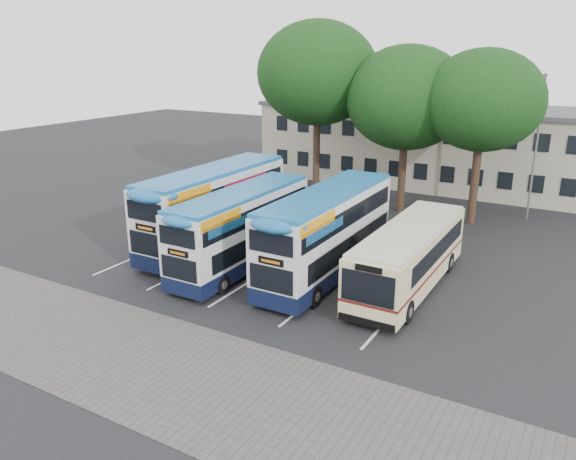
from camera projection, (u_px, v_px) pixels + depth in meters
The scene contains 12 objects.
ground at pixel (291, 323), 22.41m from camera, with size 120.00×120.00×0.00m, color black.
paving_strip at pixel (168, 369), 19.25m from camera, with size 40.00×6.00×0.01m, color #595654.
bay_lines at pixel (275, 266), 28.31m from camera, with size 14.12×11.00×0.01m.
depot_building at pixel (463, 147), 43.64m from camera, with size 32.40×8.40×6.20m.
lamp_post at pixel (537, 140), 34.41m from camera, with size 0.25×1.05×9.06m.
tree_left at pixel (318, 73), 38.13m from camera, with size 8.28×8.28×12.36m.
tree_mid at pixel (407, 98), 35.67m from camera, with size 7.78×7.78×10.76m.
tree_right at pixel (483, 101), 32.99m from camera, with size 7.08×7.08×10.55m.
bus_dd_left at pixel (215, 204), 30.37m from camera, with size 2.54×10.48×4.37m.
bus_dd_mid at pixel (242, 226), 27.50m from camera, with size 2.29×9.44×3.93m.
bus_dd_right at pixel (327, 230), 26.42m from camera, with size 2.44×10.08×4.20m.
bus_single at pixel (410, 253), 25.29m from camera, with size 2.49×9.79×2.92m.
Camera 1 is at (10.01, -17.49, 10.51)m, focal length 35.00 mm.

